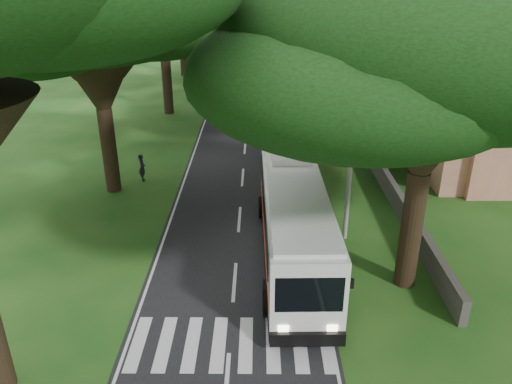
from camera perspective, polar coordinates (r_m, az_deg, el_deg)
The scene contains 15 objects.
ground at distance 20.90m, azimuth -2.72°, elevation -13.36°, with size 140.00×140.00×0.00m, color #184B15.
road at distance 43.43m, azimuth -1.10°, elevation 7.29°, with size 8.00×120.00×0.04m, color black.
crosswalk at distance 19.36m, azimuth -3.02°, elevation -16.99°, with size 8.00×3.00×0.01m, color silver.
property_wall at distance 43.03m, azimuth 11.04°, elevation 7.49°, with size 0.35×50.00×1.20m, color #383533.
church at distance 42.33m, azimuth 24.23°, elevation 11.59°, with size 14.00×24.00×11.60m.
pole_near at distance 24.49m, azimuth 10.77°, elevation 3.38°, with size 1.60×0.24×8.00m.
pole_mid at distance 43.58m, azimuth 6.32°, elevation 12.87°, with size 1.60×0.24×8.00m.
pole_far at distance 63.24m, azimuth 4.53°, elevation 16.51°, with size 1.60×0.24×8.00m.
tree_l_mida at distance 29.99m, azimuth -18.26°, elevation 18.72°, with size 13.62×13.62×13.42m.
tree_r_near at distance 19.70m, azimuth 20.30°, elevation 16.68°, with size 16.23×16.23×14.13m.
coach_bus at distance 23.44m, azimuth 4.31°, elevation -2.85°, with size 3.29×13.18×3.87m.
distant_car_a at distance 52.94m, azimuth -3.72°, elevation 11.13°, with size 1.53×3.81×1.30m, color #AAABAF.
distant_car_b at distance 65.91m, azimuth -3.31°, elevation 13.77°, with size 1.37×3.92×1.29m, color navy.
distant_car_c at distance 75.73m, azimuth 0.12°, elevation 15.17°, with size 1.72×4.23×1.23m, color maroon.
pedestrian at distance 33.16m, azimuth -12.88°, elevation 2.75°, with size 0.65×0.43×1.79m, color black.
Camera 1 is at (1.06, -16.49, 12.79)m, focal length 35.00 mm.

